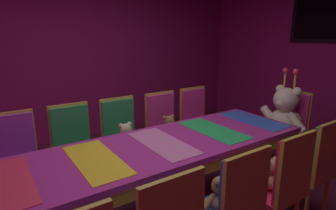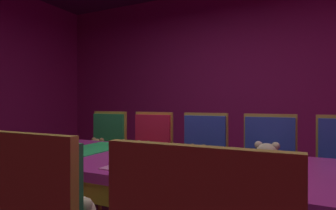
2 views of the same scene
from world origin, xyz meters
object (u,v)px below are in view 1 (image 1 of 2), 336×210
banquet_table (163,152)px  chair_right_2 (235,203)px  teddy_left_2 (126,137)px  teddy_right_2 (220,196)px  chair_left_1 (73,141)px  teddy_left_3 (169,128)px  chair_left_4 (195,116)px  teddy_right_3 (268,175)px  chair_right_3 (284,180)px  teddy_right_4 (302,158)px  chair_right_4 (318,162)px  throne_chair (291,121)px  king_teddy_bear (284,113)px  chair_left_3 (163,124)px  chair_left_0 (15,154)px  chair_left_2 (121,132)px

banquet_table → chair_right_2: chair_right_2 is taller
teddy_left_2 → teddy_right_2: teddy_left_2 is taller
chair_left_1 → teddy_left_3: bearing=81.0°
chair_left_4 → teddy_right_3: (1.56, -0.53, -0.02)m
teddy_left_3 → teddy_right_3: (1.39, 0.02, -0.01)m
chair_right_3 → teddy_right_4: size_ratio=3.49×
teddy_right_4 → chair_right_4: bearing=180.0°
chair_left_4 → chair_right_3: bearing=-17.3°
chair_right_4 → throne_chair: bearing=-47.2°
chair_left_4 → chair_right_3: 1.78m
chair_left_4 → chair_right_3: size_ratio=1.00×
chair_right_2 → teddy_right_4: size_ratio=3.49×
banquet_table → teddy_right_3: size_ratio=10.15×
chair_left_4 → teddy_right_4: chair_left_4 is taller
teddy_left_2 → chair_right_3: chair_right_3 is taller
teddy_left_2 → teddy_right_2: size_ratio=1.04×
chair_right_3 → throne_chair: same height
king_teddy_bear → teddy_right_2: bearing=21.5°
chair_left_1 → chair_left_3: size_ratio=1.00×
chair_left_1 → teddy_left_3: chair_left_1 is taller
teddy_right_2 → teddy_right_3: teddy_right_2 is taller
chair_left_0 → chair_right_4: bearing=52.4°
chair_left_1 → teddy_right_2: chair_left_1 is taller
chair_left_4 → chair_left_2: bearing=-89.8°
teddy_right_4 → chair_left_0: bearing=54.8°
teddy_left_3 → chair_left_1: bearing=-99.0°
chair_left_3 → chair_right_3: bearing=0.6°
teddy_left_3 → chair_right_2: bearing=-18.7°
chair_right_4 → king_teddy_bear: (-0.83, 0.73, 0.13)m
chair_left_3 → teddy_left_3: size_ratio=3.32×
chair_right_3 → chair_left_1: bearing=33.2°
teddy_right_2 → chair_right_4: size_ratio=0.29×
teddy_left_2 → banquet_table: bearing=1.5°
chair_left_4 → teddy_left_2: bearing=-82.5°
chair_left_0 → king_teddy_bear: king_teddy_bear is taller
chair_left_2 → chair_left_3: bearing=88.0°
teddy_left_2 → chair_left_3: (-0.12, 0.56, 0.02)m
chair_right_2 → chair_right_4: 1.06m
chair_left_3 → chair_right_2: same height
teddy_left_3 → king_teddy_bear: size_ratio=0.36×
teddy_right_4 → king_teddy_bear: 1.01m
teddy_left_2 → chair_right_2: (1.55, 0.04, 0.02)m
banquet_table → teddy_right_2: bearing=2.1°
teddy_left_3 → chair_left_4: chair_left_4 is taller
teddy_right_2 → chair_right_3: bearing=-105.2°
chair_right_2 → chair_right_3: same height
throne_chair → king_teddy_bear: bearing=-0.0°
chair_left_1 → chair_left_2: (0.01, 0.54, 0.00)m
chair_left_3 → teddy_left_3: bearing=0.0°
chair_left_2 → teddy_right_2: 1.55m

